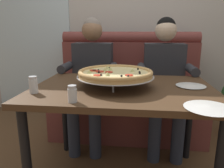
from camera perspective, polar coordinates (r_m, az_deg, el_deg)
back_wall_with_window at (r=2.99m, az=5.07°, el=18.79°), size 6.00×0.12×2.80m
window_panel at (r=3.26m, az=-21.03°, el=17.56°), size 1.10×0.02×2.80m
booth_bench at (r=2.52m, az=4.18°, el=-3.35°), size 1.63×0.78×1.13m
dining_table at (r=1.57m, az=2.84°, el=-3.96°), size 1.28×0.88×0.76m
diner_left at (r=2.23m, az=-5.44°, el=2.60°), size 0.54×0.64×1.27m
diner_right at (r=2.20m, az=13.59°, el=2.10°), size 0.54×0.64×1.27m
pizza at (r=1.53m, az=0.88°, el=2.80°), size 0.55×0.55×0.13m
shaker_oregano at (r=1.24m, az=-10.36°, el=-2.89°), size 0.05×0.05×0.10m
shaker_pepper_flakes at (r=1.48m, az=-19.94°, el=-0.49°), size 0.06×0.06×0.11m
plate_near_left at (r=1.66m, az=20.01°, el=-0.24°), size 0.21×0.21×0.02m
plate_near_right at (r=1.23m, az=24.14°, el=-5.51°), size 0.26×0.26×0.02m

